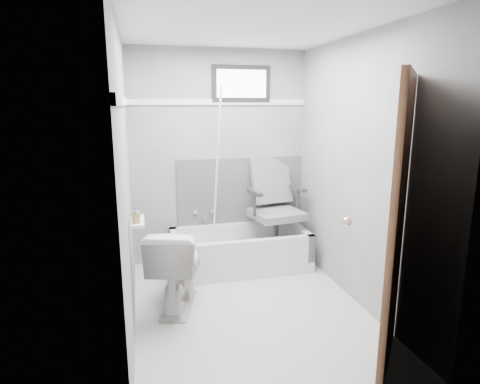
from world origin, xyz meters
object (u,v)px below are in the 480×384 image
object	(u,v)px
office_chair	(276,207)
soap_bottle_a	(136,216)
door	(464,240)
soap_bottle_b	(136,212)
bathtub	(240,249)
toilet	(177,267)

from	to	relation	value
office_chair	soap_bottle_a	size ratio (longest dim) A/B	10.51
door	soap_bottle_b	world-z (taller)	door
bathtub	toilet	world-z (taller)	toilet
toilet	soap_bottle_b	xyz separation A→B (m)	(-0.32, -0.21, 0.59)
soap_bottle_b	office_chair	bearing A→B (deg)	32.41
office_chair	door	size ratio (longest dim) A/B	0.54
soap_bottle_a	bathtub	bearing A→B (deg)	44.54
bathtub	soap_bottle_a	world-z (taller)	soap_bottle_a
bathtub	soap_bottle_b	distance (m)	1.61
soap_bottle_a	soap_bottle_b	world-z (taller)	soap_bottle_a
bathtub	soap_bottle_b	world-z (taller)	soap_bottle_b
office_chair	soap_bottle_b	xyz separation A→B (m)	(-1.52, -0.96, 0.30)
office_chair	toilet	distance (m)	1.45
office_chair	soap_bottle_a	xyz separation A→B (m)	(-1.52, -1.10, 0.30)
office_chair	toilet	size ratio (longest dim) A/B	1.43
soap_bottle_a	soap_bottle_b	bearing A→B (deg)	90.00
toilet	soap_bottle_b	world-z (taller)	soap_bottle_b
toilet	soap_bottle_b	size ratio (longest dim) A/B	7.73
soap_bottle_b	soap_bottle_a	bearing A→B (deg)	-90.00
toilet	soap_bottle_b	distance (m)	0.70
office_chair	bathtub	bearing A→B (deg)	175.00
door	bathtub	bearing A→B (deg)	110.67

